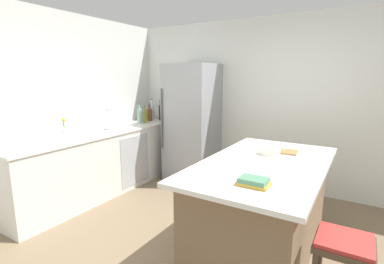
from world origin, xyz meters
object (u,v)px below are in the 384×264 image
(olive_oil_bottle, at_px, (145,116))
(gin_bottle, at_px, (140,116))
(flower_vase, at_px, (65,132))
(soda_bottle, at_px, (152,112))
(mixing_bowl, at_px, (270,151))
(refrigerator, at_px, (192,123))
(sink_faucet, at_px, (87,122))
(cookbook_stack, at_px, (253,182))
(syrup_bottle, at_px, (144,116))
(cutting_board, at_px, (281,151))
(kitchen_island, at_px, (262,207))
(whiskey_bottle, at_px, (150,115))
(paper_towel_roll, at_px, (108,121))
(bar_stool, at_px, (343,256))
(wine_bottle, at_px, (161,112))

(olive_oil_bottle, bearing_deg, gin_bottle, -109.03)
(flower_vase, relative_size, soda_bottle, 0.74)
(mixing_bowl, bearing_deg, refrigerator, 145.69)
(flower_vase, bearing_deg, sink_faucet, 105.06)
(olive_oil_bottle, bearing_deg, flower_vase, -88.83)
(cookbook_stack, bearing_deg, syrup_bottle, 144.80)
(gin_bottle, height_order, cutting_board, gin_bottle)
(kitchen_island, height_order, soda_bottle, soda_bottle)
(soda_bottle, height_order, cutting_board, soda_bottle)
(soda_bottle, bearing_deg, cutting_board, -21.25)
(gin_bottle, distance_m, cutting_board, 2.63)
(whiskey_bottle, bearing_deg, kitchen_island, -28.47)
(kitchen_island, bearing_deg, cookbook_stack, -80.05)
(soda_bottle, height_order, syrup_bottle, soda_bottle)
(kitchen_island, bearing_deg, paper_towel_roll, 171.14)
(olive_oil_bottle, height_order, cookbook_stack, olive_oil_bottle)
(bar_stool, relative_size, olive_oil_bottle, 2.29)
(refrigerator, bearing_deg, olive_oil_bottle, -164.45)
(flower_vase, bearing_deg, cookbook_stack, -4.90)
(flower_vase, relative_size, syrup_bottle, 1.17)
(kitchen_island, distance_m, gin_bottle, 2.81)
(kitchen_island, height_order, wine_bottle, wine_bottle)
(paper_towel_roll, bearing_deg, gin_bottle, 88.02)
(soda_bottle, distance_m, olive_oil_bottle, 0.31)
(kitchen_island, distance_m, sink_faucet, 2.65)
(cookbook_stack, bearing_deg, bar_stool, 1.37)
(wine_bottle, xyz_separation_m, olive_oil_bottle, (-0.04, -0.39, -0.03))
(paper_towel_roll, bearing_deg, mixing_bowl, -2.25)
(paper_towel_roll, xyz_separation_m, whiskey_bottle, (-0.00, 0.98, -0.02))
(soda_bottle, distance_m, cutting_board, 2.80)
(bar_stool, bearing_deg, mixing_bowl, 130.72)
(refrigerator, xyz_separation_m, flower_vase, (-0.78, -1.81, 0.07))
(kitchen_island, height_order, olive_oil_bottle, olive_oil_bottle)
(sink_faucet, bearing_deg, wine_bottle, 85.15)
(wine_bottle, bearing_deg, cutting_board, -24.04)
(bar_stool, height_order, soda_bottle, soda_bottle)
(bar_stool, xyz_separation_m, flower_vase, (-3.19, 0.20, 0.48))
(paper_towel_roll, relative_size, mixing_bowl, 1.45)
(bar_stool, height_order, wine_bottle, wine_bottle)
(wine_bottle, bearing_deg, whiskey_bottle, -119.13)
(flower_vase, distance_m, soda_bottle, 1.88)
(refrigerator, xyz_separation_m, syrup_bottle, (-0.91, -0.13, 0.07))
(flower_vase, bearing_deg, bar_stool, -3.67)
(soda_bottle, relative_size, gin_bottle, 1.14)
(cutting_board, bearing_deg, mixing_bowl, -114.66)
(whiskey_bottle, xyz_separation_m, syrup_bottle, (-0.03, -0.11, -0.02))
(cookbook_stack, bearing_deg, mixing_bowl, 99.30)
(wine_bottle, xyz_separation_m, whiskey_bottle, (-0.10, -0.19, -0.03))
(gin_bottle, bearing_deg, refrigerator, 21.09)
(flower_vase, xyz_separation_m, whiskey_bottle, (-0.09, 1.78, 0.02))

